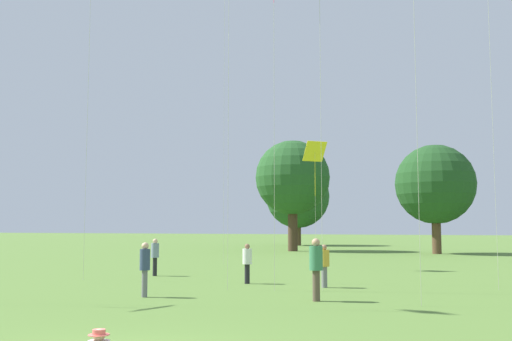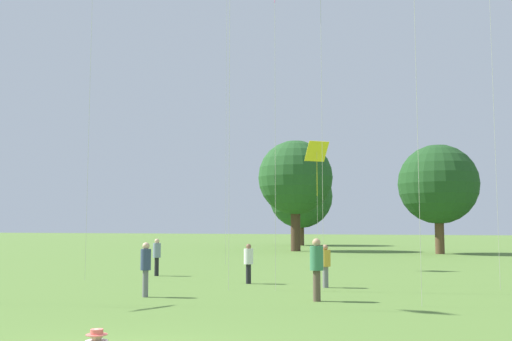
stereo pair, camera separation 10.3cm
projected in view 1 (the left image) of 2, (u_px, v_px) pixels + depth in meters
The scene contains 9 objects.
person_standing_0 at pixel (145, 264), 18.68m from camera, with size 0.45×0.45×1.70m.
person_standing_1 at pixel (247, 260), 23.02m from camera, with size 0.46×0.46×1.52m.
person_standing_2 at pixel (155, 254), 26.61m from camera, with size 0.37×0.37×1.65m.
person_standing_3 at pixel (324, 262), 21.58m from camera, with size 0.49×0.49×1.54m.
person_standing_4 at pixel (316, 264), 17.68m from camera, with size 0.44×0.44×1.84m.
kite_8 at pixel (315, 154), 30.79m from camera, with size 1.25×1.23×6.53m.
distant_tree_0 at pixel (298, 196), 69.08m from camera, with size 7.32×7.32×9.30m.
distant_tree_1 at pixel (292, 178), 53.51m from camera, with size 6.66×6.66×9.87m.
distant_tree_2 at pixel (435, 184), 48.19m from camera, with size 6.40×6.40×8.78m.
Camera 1 is at (5.65, -7.95, 2.20)m, focal length 42.00 mm.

